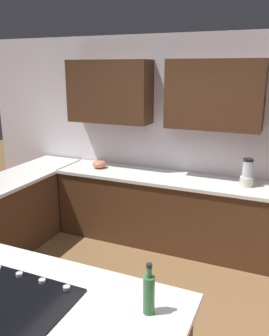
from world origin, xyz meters
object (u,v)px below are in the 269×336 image
mixing_bowl (99,164)px  blender (247,175)px  cooktop (5,300)px  second_bottle (149,293)px

mixing_bowl → blender: bearing=-180.0°
cooktop → second_bottle: second_bottle is taller
blender → second_bottle: 2.45m
blender → mixing_bowl: size_ratio=1.71×
mixing_bowl → second_bottle: second_bottle is taller
blender → mixing_bowl: (1.90, 0.00, -0.09)m
blender → mixing_bowl: 1.90m
cooktop → second_bottle: 0.84m
cooktop → mixing_bowl: (0.87, -2.69, 0.04)m
mixing_bowl → second_bottle: bearing=124.2°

